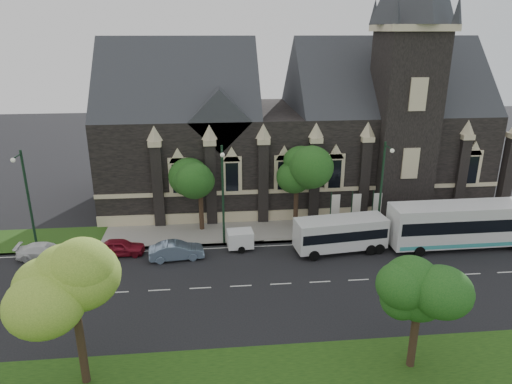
{
  "coord_description": "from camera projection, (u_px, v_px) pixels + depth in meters",
  "views": [
    {
      "loc": [
        -4.83,
        -29.96,
        17.95
      ],
      "look_at": [
        -1.28,
        6.0,
        5.27
      ],
      "focal_mm": 32.3,
      "sensor_mm": 36.0,
      "label": 1
    }
  ],
  "objects": [
    {
      "name": "banner_flag_center",
      "position": [
        355.0,
        207.0,
        42.96
      ],
      "size": [
        0.9,
        0.1,
        4.0
      ],
      "color": "#16331F",
      "rests_on": "ground"
    },
    {
      "name": "sidewalk",
      "position": [
        266.0,
        231.0,
        43.42
      ],
      "size": [
        80.0,
        5.0,
        0.15
      ],
      "primitive_type": "cube",
      "color": "gray",
      "rests_on": "ground"
    },
    {
      "name": "tour_coach",
      "position": [
        467.0,
        224.0,
        39.86
      ],
      "size": [
        13.58,
        3.24,
        3.95
      ],
      "rotation": [
        0.0,
        0.0,
        0.01
      ],
      "color": "silver",
      "rests_on": "ground"
    },
    {
      "name": "ground",
      "position": [
        281.0,
        284.0,
        34.53
      ],
      "size": [
        160.0,
        160.0,
        0.0
      ],
      "primitive_type": "plane",
      "color": "black",
      "rests_on": "ground"
    },
    {
      "name": "car_far_red",
      "position": [
        120.0,
        247.0,
        38.84
      ],
      "size": [
        4.13,
        1.77,
        1.39
      ],
      "primitive_type": "imported",
      "rotation": [
        0.0,
        0.0,
        1.54
      ],
      "color": "maroon",
      "rests_on": "ground"
    },
    {
      "name": "tree_park_east",
      "position": [
        421.0,
        292.0,
        24.81
      ],
      "size": [
        3.4,
        3.4,
        6.28
      ],
      "color": "black",
      "rests_on": "ground"
    },
    {
      "name": "tree_walk_left",
      "position": [
        202.0,
        172.0,
        42.14
      ],
      "size": [
        3.91,
        3.91,
        7.64
      ],
      "color": "black",
      "rests_on": "ground"
    },
    {
      "name": "box_trailer",
      "position": [
        240.0,
        239.0,
        39.75
      ],
      "size": [
        3.22,
        1.9,
        1.69
      ],
      "rotation": [
        0.0,
        0.0,
        0.07
      ],
      "color": "white",
      "rests_on": "ground"
    },
    {
      "name": "banner_flag_left",
      "position": [
        334.0,
        208.0,
        42.77
      ],
      "size": [
        0.9,
        0.1,
        4.0
      ],
      "color": "#16331F",
      "rests_on": "ground"
    },
    {
      "name": "tree_park_near",
      "position": [
        77.0,
        274.0,
        23.07
      ],
      "size": [
        4.42,
        4.42,
        8.56
      ],
      "color": "black",
      "rests_on": "ground"
    },
    {
      "name": "tree_walk_right",
      "position": [
        299.0,
        168.0,
        42.96
      ],
      "size": [
        4.08,
        4.08,
        7.8
      ],
      "color": "black",
      "rests_on": "ground"
    },
    {
      "name": "street_lamp_mid",
      "position": [
        223.0,
        191.0,
        39.12
      ],
      "size": [
        0.36,
        1.88,
        9.0
      ],
      "color": "#16331F",
      "rests_on": "ground"
    },
    {
      "name": "car_far_white",
      "position": [
        45.0,
        251.0,
        38.31
      ],
      "size": [
        4.48,
        1.89,
        1.29
      ],
      "primitive_type": "imported",
      "rotation": [
        0.0,
        0.0,
        1.59
      ],
      "color": "white",
      "rests_on": "ground"
    },
    {
      "name": "banner_flag_right",
      "position": [
        375.0,
        206.0,
        43.14
      ],
      "size": [
        0.9,
        0.1,
        4.0
      ],
      "color": "#16331F",
      "rests_on": "ground"
    },
    {
      "name": "museum",
      "position": [
        303.0,
        126.0,
        49.93
      ],
      "size": [
        40.0,
        17.7,
        29.9
      ],
      "color": "black",
      "rests_on": "ground"
    },
    {
      "name": "shuttle_bus",
      "position": [
        341.0,
        233.0,
        39.12
      ],
      "size": [
        7.98,
        3.47,
        2.99
      ],
      "rotation": [
        0.0,
        0.0,
        0.11
      ],
      "color": "silver",
      "rests_on": "ground"
    },
    {
      "name": "street_lamp_far",
      "position": [
        27.0,
        197.0,
        37.64
      ],
      "size": [
        0.36,
        1.88,
        9.0
      ],
      "color": "#16331F",
      "rests_on": "ground"
    },
    {
      "name": "sedan",
      "position": [
        176.0,
        251.0,
        38.11
      ],
      "size": [
        4.63,
        2.03,
        1.48
      ],
      "primitive_type": "imported",
      "rotation": [
        0.0,
        0.0,
        1.68
      ],
      "color": "#7087A2",
      "rests_on": "ground"
    },
    {
      "name": "street_lamp_near",
      "position": [
        382.0,
        185.0,
        40.42
      ],
      "size": [
        0.36,
        1.88,
        9.0
      ],
      "color": "#16331F",
      "rests_on": "ground"
    }
  ]
}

